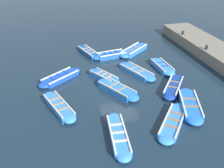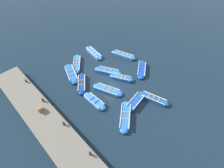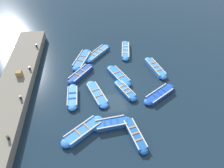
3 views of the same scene
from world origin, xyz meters
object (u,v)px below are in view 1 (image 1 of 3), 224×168
object	(u,v)px
boat_bow_out	(104,77)
boat_end_of_row	(117,90)
boat_outer_left	(162,67)
boat_tucked	(118,135)
bollard_north	(183,33)
bollard_mid_north	(207,47)
boat_broadside	(137,71)
boat_mid_row	(111,55)
boat_centre	(134,50)
boat_inner_gap	(59,106)
boat_near_quay	(88,52)
boat_alongside	(190,105)
boat_far_corner	(173,87)
boat_drifting	(60,78)
boat_outer_right	(173,122)

from	to	relation	value
boat_bow_out	boat_end_of_row	bearing A→B (deg)	100.83
boat_outer_left	boat_tucked	bearing A→B (deg)	50.40
bollard_north	bollard_mid_north	world-z (taller)	same
boat_broadside	boat_mid_row	xyz separation A→B (m)	(1.01, -3.41, 0.04)
boat_centre	boat_mid_row	bearing A→B (deg)	13.10
boat_inner_gap	boat_bow_out	bearing A→B (deg)	-139.47
boat_centre	boat_near_quay	distance (m)	4.03
bollard_north	boat_inner_gap	bearing A→B (deg)	32.47
boat_outer_left	bollard_north	xyz separation A→B (m)	(-4.16, -4.51, 0.92)
boat_end_of_row	boat_tucked	world-z (taller)	boat_end_of_row
boat_end_of_row	boat_alongside	size ratio (longest dim) A/B	0.90
boat_broadside	boat_far_corner	bearing A→B (deg)	118.19
boat_alongside	boat_near_quay	world-z (taller)	boat_alongside
boat_mid_row	boat_broadside	bearing A→B (deg)	106.46
boat_alongside	boat_drifting	size ratio (longest dim) A/B	1.13
boat_tucked	boat_inner_gap	bearing A→B (deg)	-51.86
boat_bow_out	bollard_north	distance (m)	10.27
boat_centre	boat_far_corner	xyz separation A→B (m)	(-0.35, 6.84, -0.01)
boat_end_of_row	boat_far_corner	xyz separation A→B (m)	(-3.77, 0.64, -0.02)
boat_far_corner	boat_near_quay	size ratio (longest dim) A/B	0.91
boat_near_quay	boat_end_of_row	bearing A→B (deg)	94.66
boat_near_quay	boat_far_corner	bearing A→B (deg)	120.06
boat_centre	boat_inner_gap	xyz separation A→B (m)	(7.32, 7.15, -0.00)
boat_drifting	bollard_north	world-z (taller)	bollard_north
boat_outer_right	boat_inner_gap	bearing A→B (deg)	-28.06
boat_end_of_row	boat_centre	size ratio (longest dim) A/B	1.00
boat_bow_out	boat_tucked	distance (m)	6.44
boat_centre	bollard_north	bearing A→B (deg)	-171.33
boat_outer_right	boat_inner_gap	xyz separation A→B (m)	(5.88, -3.14, 0.05)
boat_inner_gap	boat_outer_right	bearing A→B (deg)	151.94
boat_bow_out	boat_outer_right	bearing A→B (deg)	111.23
boat_centre	boat_outer_right	bearing A→B (deg)	82.05
boat_inner_gap	boat_outer_left	bearing A→B (deg)	-157.58
boat_far_corner	bollard_mid_north	world-z (taller)	bollard_mid_north
boat_broadside	boat_mid_row	bearing A→B (deg)	-73.54
boat_outer_left	boat_inner_gap	size ratio (longest dim) A/B	0.86
boat_broadside	boat_mid_row	size ratio (longest dim) A/B	1.12
bollard_north	boat_mid_row	bearing A→B (deg)	10.02
boat_tucked	bollard_north	distance (m)	15.00
boat_outer_left	boat_near_quay	size ratio (longest dim) A/B	0.91
boat_tucked	boat_outer_right	bearing A→B (deg)	-175.49
boat_bow_out	boat_broadside	distance (m)	2.61
boat_outer_left	boat_far_corner	world-z (taller)	boat_far_corner
boat_bow_out	boat_outer_left	world-z (taller)	boat_bow_out
boat_outer_right	bollard_mid_north	size ratio (longest dim) A/B	10.18
boat_bow_out	boat_outer_left	distance (m)	4.82
boat_far_corner	boat_end_of_row	bearing A→B (deg)	-9.63
boat_drifting	boat_broadside	distance (m)	5.66
boat_outer_right	boat_mid_row	world-z (taller)	boat_mid_row
boat_alongside	boat_mid_row	bearing A→B (deg)	-74.03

